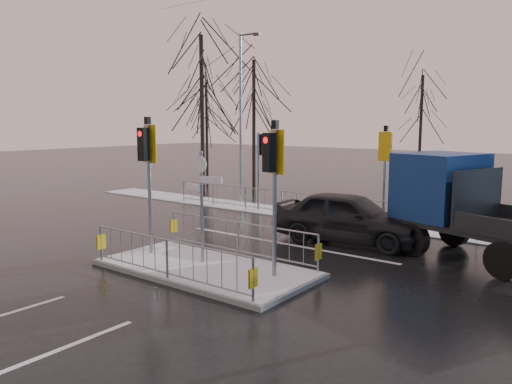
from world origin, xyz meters
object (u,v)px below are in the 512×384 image
Objects in this scene: car_far_lane at (348,217)px; street_lamp_left at (242,112)px; traffic_island at (205,257)px; flatbed_truck at (467,204)px.

car_far_lane is 9.77m from street_lamp_left.
traffic_island is 5.49m from car_far_lane.
car_far_lane is at bearing -27.97° from street_lamp_left.
street_lamp_left is (-6.42, 9.49, 4.10)m from traffic_island.
traffic_island is 0.86× the size of flatbed_truck.
car_far_lane is 0.62× the size of street_lamp_left.
traffic_island is 1.19× the size of car_far_lane.
car_far_lane is at bearing 73.05° from traffic_island.
street_lamp_left is (-11.63, 3.85, 2.87)m from flatbed_truck.
traffic_island is at bearing -55.93° from street_lamp_left.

